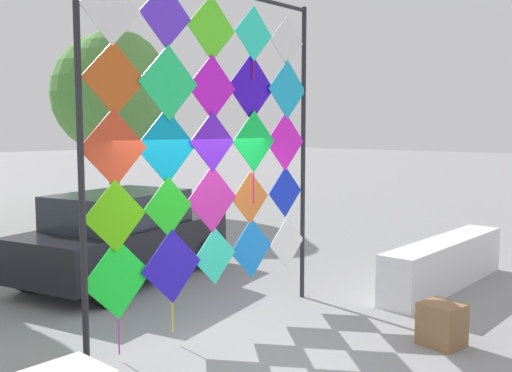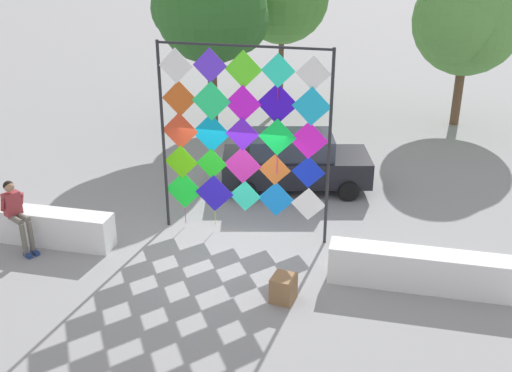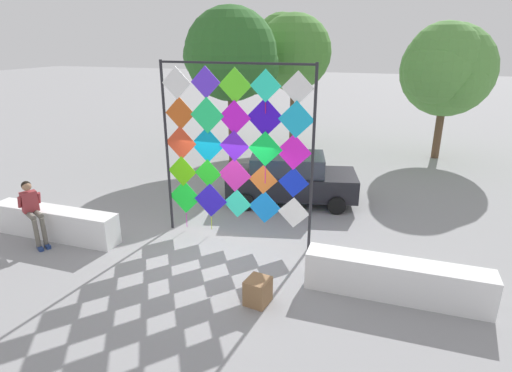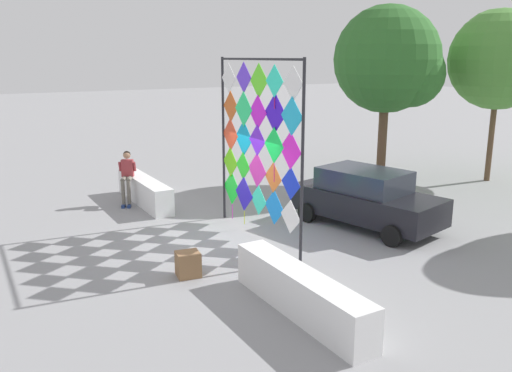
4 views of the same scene
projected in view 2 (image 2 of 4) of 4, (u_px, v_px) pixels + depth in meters
The scene contains 9 objects.
ground at pixel (223, 251), 13.38m from camera, with size 120.00×120.00×0.00m, color gray.
plaza_ledge_left at pixel (38, 226), 13.64m from camera, with size 3.56×0.57×0.80m, color white.
plaza_ledge_right at pixel (419, 270), 11.89m from camera, with size 3.56×0.57×0.80m, color white.
kite_display_rack at pixel (242, 132), 13.18m from camera, with size 3.87×0.11×4.44m.
seated_vendor at pixel (16, 211), 13.01m from camera, with size 0.79×0.67×1.64m.
parked_car at pixel (294, 161), 16.35m from camera, with size 4.26×2.59×1.54m.
cardboard_box_large at pixel (283, 288), 11.52m from camera, with size 0.43×0.47×0.52m, color olive.
tree_broadleaf at pixel (212, 8), 19.20m from camera, with size 3.77×3.69×6.17m.
tree_palm_like at pixel (466, 20), 20.23m from camera, with size 3.76×4.12×5.61m.
Camera 2 is at (3.37, -11.24, 6.64)m, focal length 42.05 mm.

